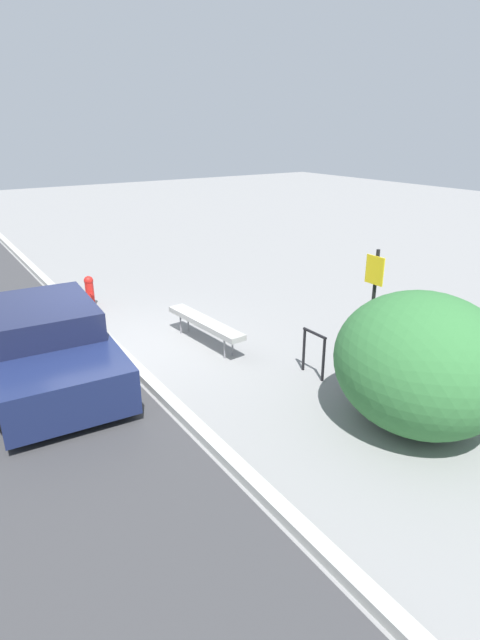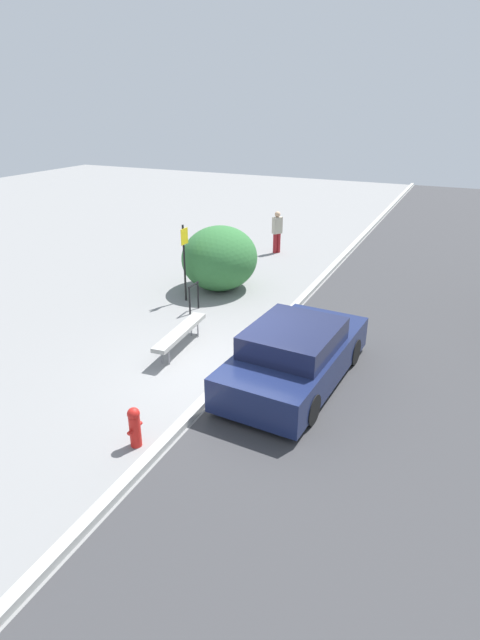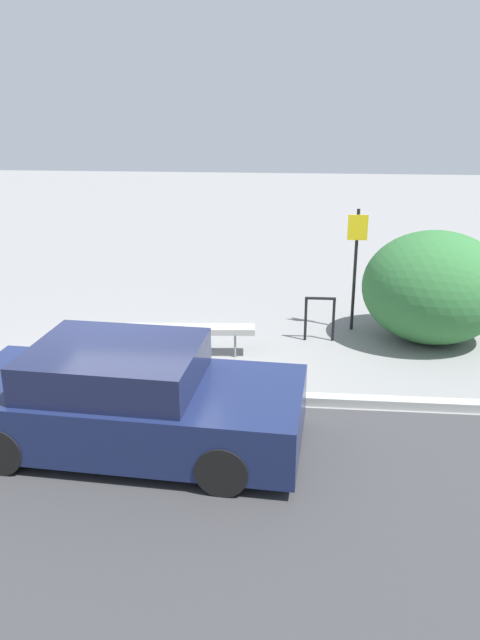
{
  "view_description": "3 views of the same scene",
  "coord_description": "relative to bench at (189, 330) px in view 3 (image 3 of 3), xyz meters",
  "views": [
    {
      "loc": [
        8.66,
        -2.86,
        4.1
      ],
      "look_at": [
        1.65,
        1.78,
        0.83
      ],
      "focal_mm": 28.0,
      "sensor_mm": 36.0,
      "label": 1
    },
    {
      "loc": [
        -8.6,
        -4.19,
        5.51
      ],
      "look_at": [
        0.82,
        0.18,
        0.95
      ],
      "focal_mm": 28.0,
      "sensor_mm": 36.0,
      "label": 2
    },
    {
      "loc": [
        2.36,
        -8.16,
        4.15
      ],
      "look_at": [
        1.47,
        1.38,
        0.76
      ],
      "focal_mm": 35.0,
      "sensor_mm": 36.0,
      "label": 3
    }
  ],
  "objects": [
    {
      "name": "bike_rack",
      "position": [
        2.23,
        0.9,
        0.04
      ],
      "size": [
        0.55,
        0.06,
        0.83
      ],
      "rotation": [
        0.0,
        0.0,
        0.02
      ],
      "color": "black",
      "rests_on": "ground_plane"
    },
    {
      "name": "shrub_hedge",
      "position": [
        4.23,
        1.09,
        0.55
      ],
      "size": [
        2.53,
        2.34,
        2.01
      ],
      "color": "#337038",
      "rests_on": "ground_plane"
    },
    {
      "name": "curb",
      "position": [
        -0.58,
        -1.64,
        -0.39
      ],
      "size": [
        60.0,
        0.2,
        0.13
      ],
      "color": "#A8A8A3",
      "rests_on": "ground_plane"
    },
    {
      "name": "parked_car_near",
      "position": [
        -0.26,
        -2.98,
        0.16
      ],
      "size": [
        4.37,
        2.15,
        1.32
      ],
      "rotation": [
        0.0,
        0.0,
        -0.07
      ],
      "color": "black",
      "rests_on": "ground_plane"
    },
    {
      "name": "ground_plane",
      "position": [
        -0.58,
        -1.64,
        -0.46
      ],
      "size": [
        60.0,
        60.0,
        0.0
      ],
      "primitive_type": "plane",
      "color": "gray"
    },
    {
      "name": "bench",
      "position": [
        0.0,
        0.0,
        0.0
      ],
      "size": [
        2.25,
        0.52,
        0.52
      ],
      "rotation": [
        0.0,
        0.0,
        0.08
      ],
      "color": "gray",
      "rests_on": "ground_plane"
    },
    {
      "name": "sign_post",
      "position": [
        2.87,
        1.54,
        0.92
      ],
      "size": [
        0.36,
        0.08,
        2.3
      ],
      "color": "black",
      "rests_on": "ground_plane"
    }
  ]
}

